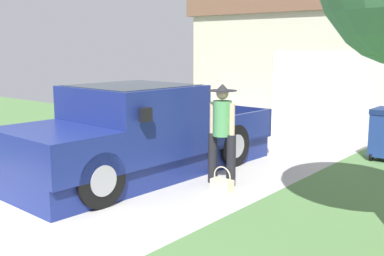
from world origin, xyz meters
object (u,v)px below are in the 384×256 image
person_with_hat (222,129)px  handbag (222,184)px  pickup_truck (134,137)px  house_with_garage (376,59)px

person_with_hat → handbag: 0.90m
pickup_truck → handbag: pickup_truck is taller
person_with_hat → handbag: bearing=119.7°
pickup_truck → person_with_hat: person_with_hat is taller
pickup_truck → person_with_hat: 1.55m
person_with_hat → house_with_garage: size_ratio=0.18×
person_with_hat → handbag: (0.24, -0.32, -0.80)m
pickup_truck → house_with_garage: bearing=-96.6°
pickup_truck → person_with_hat: bearing=-154.7°
handbag → person_with_hat: bearing=126.8°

